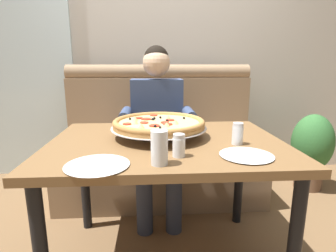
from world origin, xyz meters
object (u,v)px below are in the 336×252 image
object	(u,v)px
shaker_oregano	(179,147)
booth_bench	(160,149)
dining_table	(166,156)
drinking_glass	(159,150)
pizza	(159,124)
patio_chair	(22,115)
potted_plant	(312,148)
shaker_parmesan	(237,135)
plate_near_left	(97,164)
diner_main	(157,121)
plate_near_right	(246,154)

from	to	relation	value
shaker_oregano	booth_bench	bearing A→B (deg)	91.93
dining_table	shaker_oregano	size ratio (longest dim) A/B	12.01
shaker_oregano	drinking_glass	xyz separation A→B (m)	(-0.09, -0.09, 0.02)
pizza	patio_chair	world-z (taller)	patio_chair
shaker_oregano	potted_plant	size ratio (longest dim) A/B	0.15
booth_bench	shaker_oregano	size ratio (longest dim) A/B	16.58
shaker_parmesan	plate_near_left	bearing A→B (deg)	-158.28
booth_bench	potted_plant	bearing A→B (deg)	-1.42
dining_table	potted_plant	bearing A→B (deg)	32.65
booth_bench	dining_table	world-z (taller)	booth_bench
diner_main	shaker_oregano	bearing A→B (deg)	-85.49
dining_table	plate_near_left	distance (m)	0.47
plate_near_left	booth_bench	bearing A→B (deg)	76.86
shaker_parmesan	patio_chair	bearing A→B (deg)	134.27
drinking_glass	plate_near_left	bearing A→B (deg)	-179.04
shaker_oregano	potted_plant	world-z (taller)	shaker_oregano
dining_table	diner_main	xyz separation A→B (m)	(-0.03, 0.65, 0.06)
pizza	plate_near_right	distance (m)	0.52
dining_table	patio_chair	distance (m)	2.58
diner_main	shaker_parmesan	size ratio (longest dim) A/B	11.51
diner_main	plate_near_right	distance (m)	1.00
dining_table	potted_plant	distance (m)	1.66
diner_main	potted_plant	size ratio (longest dim) A/B	1.82
shaker_oregano	plate_near_right	distance (m)	0.30
pizza	potted_plant	size ratio (longest dim) A/B	0.75
drinking_glass	potted_plant	distance (m)	1.93
plate_near_right	potted_plant	world-z (taller)	plate_near_right
dining_table	patio_chair	world-z (taller)	patio_chair
shaker_parmesan	shaker_oregano	distance (m)	0.35
booth_bench	drinking_glass	world-z (taller)	booth_bench
diner_main	shaker_oregano	xyz separation A→B (m)	(0.07, -0.91, 0.07)
booth_bench	patio_chair	xyz separation A→B (m)	(-1.66, 1.05, 0.13)
plate_near_right	potted_plant	size ratio (longest dim) A/B	0.34
drinking_glass	patio_chair	size ratio (longest dim) A/B	0.16
shaker_oregano	patio_chair	world-z (taller)	patio_chair
dining_table	pizza	distance (m)	0.18
shaker_oregano	patio_chair	size ratio (longest dim) A/B	0.12
booth_bench	drinking_glass	distance (m)	1.33
plate_near_left	plate_near_right	size ratio (longest dim) A/B	1.09
booth_bench	shaker_parmesan	xyz separation A→B (m)	(0.35, -1.01, 0.39)
plate_near_left	potted_plant	distance (m)	2.11
booth_bench	pizza	world-z (taller)	booth_bench
potted_plant	diner_main	bearing A→B (deg)	-170.67
diner_main	patio_chair	distance (m)	2.10
booth_bench	patio_chair	distance (m)	1.97
shaker_parmesan	drinking_glass	size ratio (longest dim) A/B	0.79
patio_chair	diner_main	bearing A→B (deg)	-39.03
plate_near_left	diner_main	bearing A→B (deg)	75.24
plate_near_left	patio_chair	size ratio (longest dim) A/B	0.30
pizza	shaker_oregano	distance (m)	0.34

